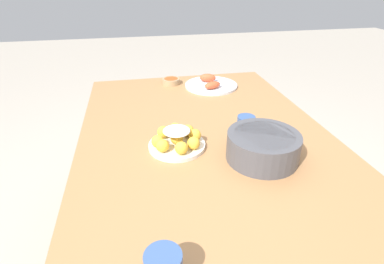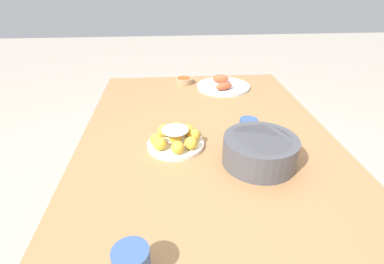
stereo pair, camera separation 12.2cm
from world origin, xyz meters
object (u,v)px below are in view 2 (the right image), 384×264
object	(u,v)px
serving_bowl	(260,150)
dining_table	(207,151)
cake_plate	(176,139)
cup_far	(248,128)
seafood_platter	(223,85)
sauce_bowl	(184,80)

from	to	relation	value
serving_bowl	dining_table	bearing A→B (deg)	-143.77
dining_table	cake_plate	world-z (taller)	cake_plate
dining_table	serving_bowl	world-z (taller)	serving_bowl
serving_bowl	cup_far	world-z (taller)	serving_bowl
cake_plate	seafood_platter	distance (m)	0.71
seafood_platter	cup_far	world-z (taller)	cup_far
cake_plate	sauce_bowl	world-z (taller)	cake_plate
dining_table	cup_far	xyz separation A→B (m)	(0.03, 0.17, 0.12)
cake_plate	sauce_bowl	xyz separation A→B (m)	(-0.74, 0.08, -0.01)
sauce_bowl	cup_far	distance (m)	0.72
dining_table	serving_bowl	distance (m)	0.30
serving_bowl	cup_far	size ratio (longest dim) A/B	3.29
cake_plate	sauce_bowl	bearing A→B (deg)	174.18
cake_plate	serving_bowl	xyz separation A→B (m)	(0.14, 0.30, 0.02)
cup_far	dining_table	bearing A→B (deg)	-98.58
sauce_bowl	seafood_platter	world-z (taller)	seafood_platter
sauce_bowl	cake_plate	bearing A→B (deg)	-5.82
dining_table	cup_far	size ratio (longest dim) A/B	19.53
cake_plate	seafood_platter	world-z (taller)	cake_plate
dining_table	cup_far	world-z (taller)	cup_far
sauce_bowl	seafood_platter	bearing A→B (deg)	67.09
serving_bowl	seafood_platter	distance (m)	0.78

